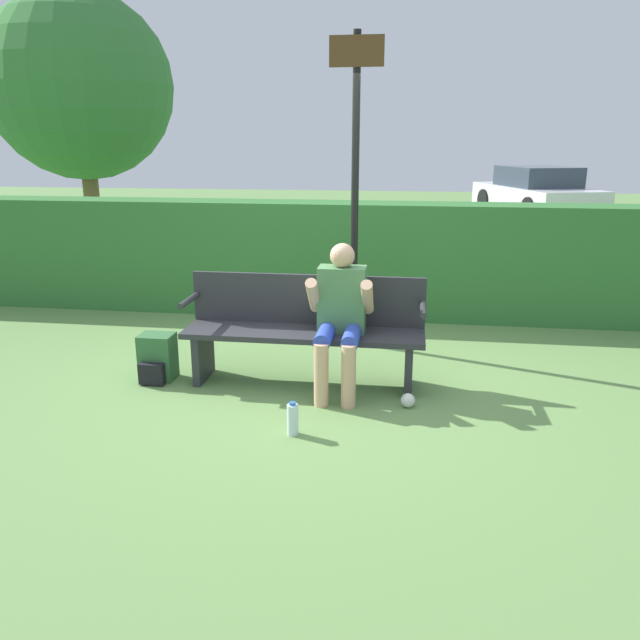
{
  "coord_description": "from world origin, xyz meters",
  "views": [
    {
      "loc": [
        0.81,
        -4.73,
        1.94
      ],
      "look_at": [
        0.15,
        -0.1,
        0.58
      ],
      "focal_mm": 35.0,
      "sensor_mm": 36.0,
      "label": 1
    }
  ],
  "objects_px": {
    "backpack": "(157,358)",
    "signpost": "(355,173)",
    "water_bottle": "(293,419)",
    "parked_car": "(536,192)",
    "person_seated": "(340,312)",
    "park_bench": "(305,328)",
    "tree": "(81,87)"
  },
  "relations": [
    {
      "from": "backpack",
      "to": "signpost",
      "type": "relative_size",
      "value": 0.14
    },
    {
      "from": "backpack",
      "to": "water_bottle",
      "type": "distance_m",
      "value": 1.56
    },
    {
      "from": "parked_car",
      "to": "person_seated",
      "type": "bearing_deg",
      "value": 144.41
    },
    {
      "from": "backpack",
      "to": "parked_car",
      "type": "height_order",
      "value": "parked_car"
    },
    {
      "from": "park_bench",
      "to": "backpack",
      "type": "xyz_separation_m",
      "value": [
        -1.23,
        -0.14,
        -0.28
      ]
    },
    {
      "from": "person_seated",
      "to": "signpost",
      "type": "height_order",
      "value": "signpost"
    },
    {
      "from": "park_bench",
      "to": "person_seated",
      "type": "height_order",
      "value": "person_seated"
    },
    {
      "from": "park_bench",
      "to": "person_seated",
      "type": "xyz_separation_m",
      "value": [
        0.31,
        -0.14,
        0.18
      ]
    },
    {
      "from": "tree",
      "to": "parked_car",
      "type": "bearing_deg",
      "value": 39.04
    },
    {
      "from": "water_bottle",
      "to": "signpost",
      "type": "height_order",
      "value": "signpost"
    },
    {
      "from": "park_bench",
      "to": "parked_car",
      "type": "height_order",
      "value": "parked_car"
    },
    {
      "from": "backpack",
      "to": "parked_car",
      "type": "relative_size",
      "value": 0.09
    },
    {
      "from": "park_bench",
      "to": "tree",
      "type": "distance_m",
      "value": 7.46
    },
    {
      "from": "parked_car",
      "to": "tree",
      "type": "height_order",
      "value": "tree"
    },
    {
      "from": "water_bottle",
      "to": "signpost",
      "type": "bearing_deg",
      "value": 83.71
    },
    {
      "from": "park_bench",
      "to": "signpost",
      "type": "height_order",
      "value": "signpost"
    },
    {
      "from": "backpack",
      "to": "parked_car",
      "type": "distance_m",
      "value": 13.67
    },
    {
      "from": "park_bench",
      "to": "parked_car",
      "type": "bearing_deg",
      "value": 71.83
    },
    {
      "from": "tree",
      "to": "signpost",
      "type": "bearing_deg",
      "value": -41.56
    },
    {
      "from": "signpost",
      "to": "person_seated",
      "type": "bearing_deg",
      "value": -89.89
    },
    {
      "from": "backpack",
      "to": "signpost",
      "type": "height_order",
      "value": "signpost"
    },
    {
      "from": "person_seated",
      "to": "signpost",
      "type": "relative_size",
      "value": 0.41
    },
    {
      "from": "park_bench",
      "to": "backpack",
      "type": "relative_size",
      "value": 4.99
    },
    {
      "from": "signpost",
      "to": "tree",
      "type": "height_order",
      "value": "tree"
    },
    {
      "from": "backpack",
      "to": "parked_car",
      "type": "xyz_separation_m",
      "value": [
        5.31,
        12.59,
        0.42
      ]
    },
    {
      "from": "person_seated",
      "to": "water_bottle",
      "type": "xyz_separation_m",
      "value": [
        -0.23,
        -0.85,
        -0.53
      ]
    },
    {
      "from": "signpost",
      "to": "parked_car",
      "type": "xyz_separation_m",
      "value": [
        3.78,
        11.4,
        -1.05
      ]
    },
    {
      "from": "tree",
      "to": "park_bench",
      "type": "bearing_deg",
      "value": -49.55
    },
    {
      "from": "park_bench",
      "to": "tree",
      "type": "height_order",
      "value": "tree"
    },
    {
      "from": "park_bench",
      "to": "parked_car",
      "type": "xyz_separation_m",
      "value": [
        4.08,
        12.45,
        0.14
      ]
    },
    {
      "from": "backpack",
      "to": "signpost",
      "type": "xyz_separation_m",
      "value": [
        1.53,
        1.19,
        1.46
      ]
    },
    {
      "from": "park_bench",
      "to": "signpost",
      "type": "distance_m",
      "value": 1.61
    }
  ]
}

